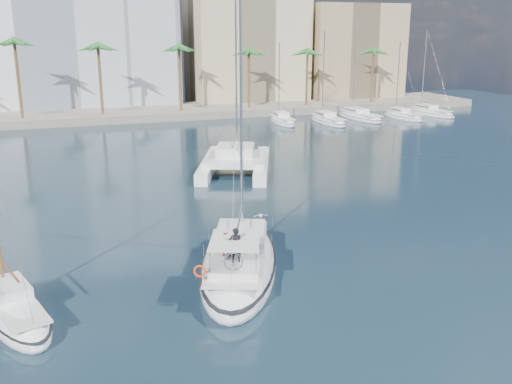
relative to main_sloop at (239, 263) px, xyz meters
name	(u,v)px	position (x,y,z in m)	size (l,w,h in m)	color
ground	(268,251)	(2.72, 2.48, -0.57)	(160.00, 160.00, 0.00)	black
quay	(133,113)	(2.72, 63.48, 0.03)	(120.00, 14.00, 1.20)	gray
building_modern	(45,26)	(-9.28, 75.48, 13.43)	(42.00, 16.00, 28.00)	white
building_beige	(246,49)	(24.72, 72.48, 9.43)	(20.00, 14.00, 20.00)	#C3B58C
building_tan_right	(349,54)	(44.72, 70.48, 8.43)	(18.00, 12.00, 18.00)	tan
palm_centre	(133,51)	(2.72, 59.48, 9.71)	(3.60, 3.60, 12.30)	brown
palm_right	(338,49)	(36.72, 59.48, 9.71)	(3.60, 3.60, 12.30)	brown
main_sloop	(239,263)	(0.00, 0.00, 0.00)	(8.78, 13.84, 19.61)	white
small_sloop	(15,312)	(-11.74, -1.66, -0.16)	(4.72, 8.25, 11.30)	white
catamaran	(235,159)	(7.18, 23.44, 0.59)	(10.67, 14.20, 18.49)	white
seagull	(260,216)	(4.16, 7.93, -0.08)	(1.08, 0.46, 0.20)	silver
moored_yacht_a	(282,123)	(22.72, 49.48, -0.57)	(2.72, 9.35, 11.90)	white
moored_yacht_b	(328,123)	(29.22, 47.48, -0.57)	(3.14, 10.78, 13.72)	white
moored_yacht_c	(360,119)	(35.72, 49.48, -0.57)	(3.55, 12.21, 15.54)	white
moored_yacht_d	(403,119)	(42.22, 47.48, -0.57)	(2.72, 9.35, 11.90)	white
moored_yacht_e	(430,115)	(48.72, 49.48, -0.57)	(3.14, 10.78, 13.72)	white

